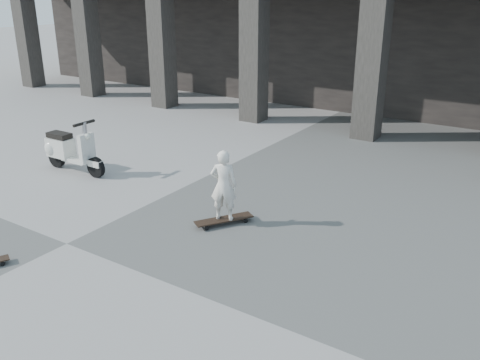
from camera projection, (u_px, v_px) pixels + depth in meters
The scene contains 5 objects.
ground at pixel (67, 244), 8.03m from camera, with size 90.00×90.00×0.00m, color #535350.
colonnade at pixel (377, 12), 17.74m from camera, with size 28.00×8.82×6.00m.
longboard at pixel (224, 220), 8.67m from camera, with size 0.75×0.99×0.10m.
child at pixel (224, 185), 8.45m from camera, with size 0.45×0.29×1.22m, color silver.
scooter at pixel (65, 149), 11.17m from camera, with size 1.71×0.55×1.19m.
Camera 1 is at (6.22, -4.48, 3.78)m, focal length 38.00 mm.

